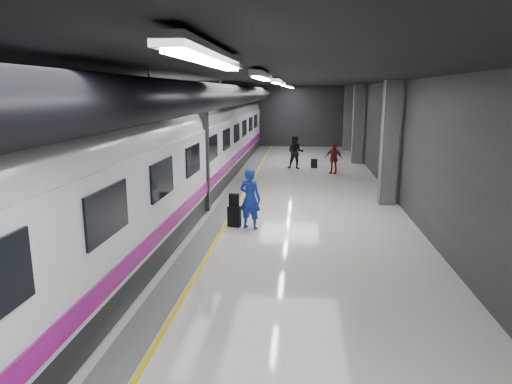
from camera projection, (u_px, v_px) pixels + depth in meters
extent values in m
plane|color=beige|center=(260.00, 214.00, 15.58)|extent=(40.00, 40.00, 0.00)
cube|color=black|center=(260.00, 79.00, 14.61)|extent=(10.00, 40.00, 0.02)
cube|color=#28282B|center=(284.00, 117.00, 34.53)|extent=(10.00, 0.02, 4.50)
cube|color=#28282B|center=(114.00, 147.00, 15.59)|extent=(0.02, 40.00, 4.50)
cube|color=#28282B|center=(415.00, 151.00, 14.60)|extent=(0.02, 40.00, 4.50)
cube|color=slate|center=(221.00, 213.00, 15.71)|extent=(0.65, 39.80, 0.01)
cube|color=yellow|center=(232.00, 213.00, 15.67)|extent=(0.10, 39.80, 0.01)
cylinder|color=black|center=(220.00, 96.00, 14.86)|extent=(0.80, 38.00, 0.80)
cube|color=silver|center=(210.00, 55.00, 3.89)|extent=(0.22, 2.60, 0.10)
cube|color=silver|center=(262.00, 76.00, 8.75)|extent=(0.22, 2.60, 0.10)
cube|color=silver|center=(277.00, 81.00, 13.60)|extent=(0.22, 2.60, 0.10)
cube|color=silver|center=(284.00, 84.00, 18.46)|extent=(0.22, 2.60, 0.10)
cube|color=silver|center=(288.00, 86.00, 23.32)|extent=(0.22, 2.60, 0.10)
cube|color=silver|center=(291.00, 87.00, 28.18)|extent=(0.22, 2.60, 0.10)
cube|color=silver|center=(292.00, 87.00, 32.06)|extent=(0.22, 2.60, 0.10)
cube|color=#515154|center=(389.00, 144.00, 16.59)|extent=(0.55, 0.55, 4.50)
cube|color=#515154|center=(357.00, 124.00, 26.31)|extent=(0.55, 0.55, 4.50)
cube|color=#515154|center=(348.00, 118.00, 32.14)|extent=(0.55, 0.55, 4.50)
cube|color=black|center=(167.00, 202.00, 15.83)|extent=(2.80, 38.00, 0.60)
cube|color=white|center=(165.00, 162.00, 15.53)|extent=(2.90, 38.00, 2.20)
cylinder|color=white|center=(164.00, 134.00, 15.32)|extent=(2.80, 38.00, 2.80)
cube|color=#910D7B|center=(208.00, 186.00, 15.55)|extent=(0.04, 38.00, 0.35)
cube|color=black|center=(165.00, 155.00, 15.47)|extent=(3.05, 0.25, 3.80)
cube|color=black|center=(108.00, 212.00, 7.52)|extent=(0.05, 1.60, 0.85)
cube|color=black|center=(162.00, 179.00, 10.44)|extent=(0.05, 1.60, 0.85)
cube|color=black|center=(193.00, 160.00, 13.35)|extent=(0.05, 1.60, 0.85)
cube|color=black|center=(213.00, 147.00, 16.27)|extent=(0.05, 1.60, 0.85)
cube|color=black|center=(227.00, 139.00, 19.18)|extent=(0.05, 1.60, 0.85)
cube|color=black|center=(237.00, 133.00, 22.10)|extent=(0.05, 1.60, 0.85)
cube|color=black|center=(244.00, 128.00, 25.01)|extent=(0.05, 1.60, 0.85)
cube|color=black|center=(251.00, 124.00, 27.92)|extent=(0.05, 1.60, 0.85)
cube|color=black|center=(256.00, 121.00, 30.84)|extent=(0.05, 1.60, 0.85)
imported|color=#1728AC|center=(250.00, 199.00, 13.78)|extent=(0.79, 0.65, 1.87)
cube|color=black|center=(234.00, 216.00, 14.12)|extent=(0.42, 0.30, 0.64)
cube|color=black|center=(234.00, 200.00, 14.02)|extent=(0.32, 0.19, 0.40)
imported|color=black|center=(296.00, 152.00, 24.56)|extent=(0.92, 0.74, 1.82)
imported|color=maroon|center=(334.00, 158.00, 23.16)|extent=(0.99, 0.74, 1.56)
cube|color=black|center=(314.00, 163.00, 25.00)|extent=(0.37, 0.27, 0.50)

